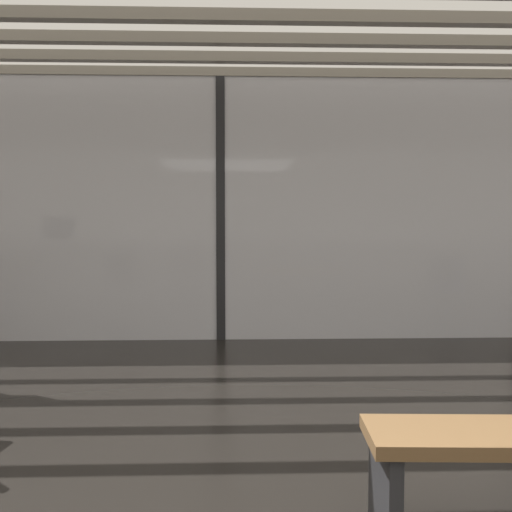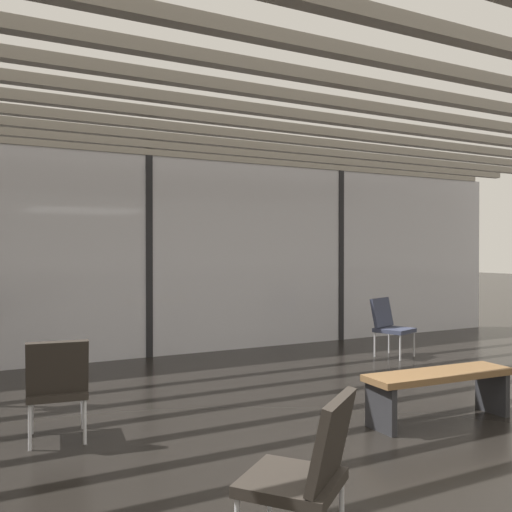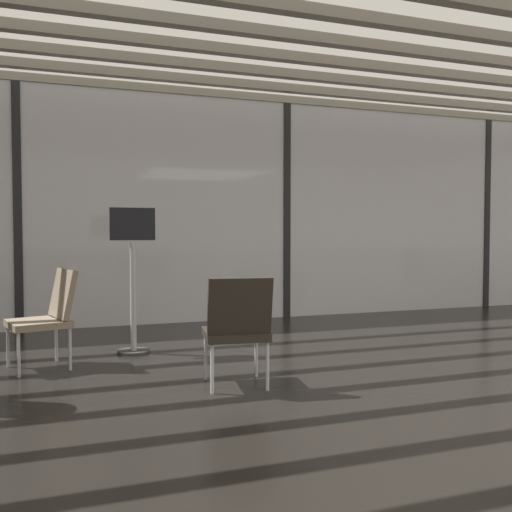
% 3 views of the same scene
% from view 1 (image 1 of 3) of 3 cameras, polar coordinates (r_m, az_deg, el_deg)
% --- Properties ---
extents(glass_curtain_wall, '(14.00, 0.08, 3.01)m').
position_cam_1_polar(glass_curtain_wall, '(6.72, -3.48, 4.57)').
color(glass_curtain_wall, silver).
rests_on(glass_curtain_wall, ground).
extents(window_mullion_1, '(0.10, 0.12, 3.01)m').
position_cam_1_polar(window_mullion_1, '(6.72, -3.48, 4.57)').
color(window_mullion_1, black).
rests_on(window_mullion_1, ground).
extents(parked_airplane, '(11.00, 3.93, 3.93)m').
position_cam_1_polar(parked_airplane, '(12.62, -2.10, 6.04)').
color(parked_airplane, '#B2BCD6').
rests_on(parked_airplane, ground).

